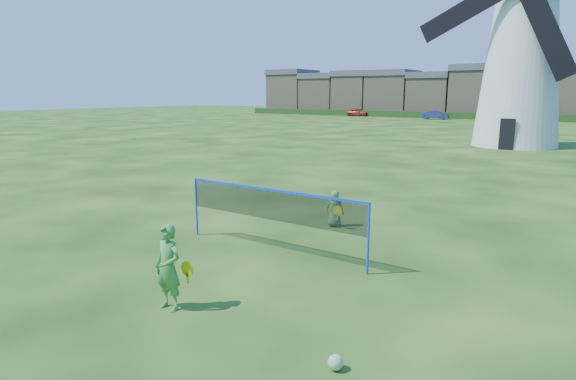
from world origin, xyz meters
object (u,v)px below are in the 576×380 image
(player_boy, at_px, (335,208))
(play_ball, at_px, (336,362))
(windmill, at_px, (521,60))
(player_girl, at_px, (168,267))
(car_right, at_px, (435,115))
(car_left, at_px, (358,112))
(badminton_net, at_px, (272,206))

(player_boy, relative_size, play_ball, 4.76)
(windmill, height_order, play_ball, windmill)
(player_girl, relative_size, player_boy, 1.46)
(player_boy, distance_m, car_right, 61.88)
(windmill, distance_m, player_girl, 32.83)
(player_boy, height_order, car_left, car_left)
(play_ball, xyz_separation_m, car_left, (-34.15, 69.17, 0.55))
(play_ball, distance_m, car_right, 68.94)
(player_girl, relative_size, car_left, 0.40)
(badminton_net, distance_m, play_ball, 5.17)
(windmill, distance_m, car_right, 37.85)
(badminton_net, distance_m, player_boy, 2.91)
(badminton_net, relative_size, play_ball, 22.95)
(player_girl, xyz_separation_m, car_left, (-30.82, 69.17, -0.11))
(badminton_net, bearing_deg, player_boy, 87.69)
(badminton_net, height_order, player_girl, badminton_net)
(badminton_net, xyz_separation_m, car_right, (-16.23, 62.53, -0.49))
(player_boy, xyz_separation_m, play_ball, (3.56, -6.32, -0.41))
(windmill, distance_m, badminton_net, 29.34)
(badminton_net, xyz_separation_m, player_girl, (0.35, -3.47, -0.37))
(windmill, height_order, car_right, windmill)
(player_boy, xyz_separation_m, car_right, (-16.34, 59.68, 0.13))
(car_left, bearing_deg, player_girl, -156.88)
(badminton_net, height_order, car_left, badminton_net)
(windmill, height_order, player_boy, windmill)
(badminton_net, bearing_deg, car_left, 114.88)
(car_right, bearing_deg, badminton_net, -175.04)
(player_boy, relative_size, car_left, 0.27)
(windmill, distance_m, player_boy, 26.66)
(player_girl, bearing_deg, badminton_net, 95.12)
(player_girl, bearing_deg, player_boy, 91.49)
(windmill, bearing_deg, car_left, 129.96)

